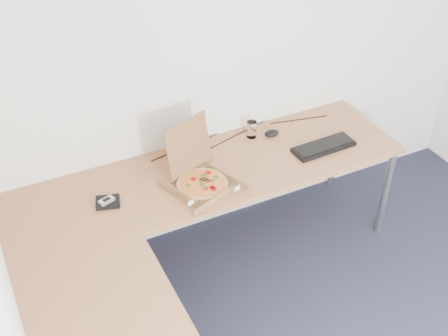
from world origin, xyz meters
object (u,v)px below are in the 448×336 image
pizza_box (201,180)px  drinking_glass (252,129)px  keyboard (324,147)px  desk (187,234)px  wallet (108,202)px

pizza_box → drinking_glass: size_ratio=3.39×
drinking_glass → keyboard: 0.48m
pizza_box → drinking_glass: pizza_box is taller
desk → keyboard: keyboard is taller
keyboard → wallet: bearing=174.7°
desk → wallet: size_ratio=18.47×
pizza_box → keyboard: 0.87m
desk → keyboard: 1.14m
desk → drinking_glass: drinking_glass is taller
pizza_box → wallet: pizza_box is taller
drinking_glass → pizza_box: bearing=-147.6°
keyboard → wallet: size_ratio=3.09×
pizza_box → keyboard: pizza_box is taller
pizza_box → keyboard: bearing=-21.0°
drinking_glass → keyboard: drinking_glass is taller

